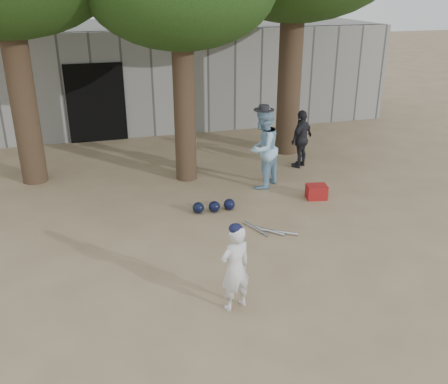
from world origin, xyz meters
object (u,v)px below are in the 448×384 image
object	(u,v)px
spectator_blue	(263,149)
spectator_dark	(301,139)
red_bag	(317,192)
boy_player	(235,268)

from	to	relation	value
spectator_blue	spectator_dark	world-z (taller)	spectator_blue
spectator_dark	red_bag	world-z (taller)	spectator_dark
red_bag	spectator_dark	bearing A→B (deg)	76.11
boy_player	red_bag	distance (m)	4.28
boy_player	spectator_dark	size ratio (longest dim) A/B	0.90
spectator_blue	spectator_dark	xyz separation A→B (m)	(1.37, 0.97, -0.18)
boy_player	spectator_blue	world-z (taller)	spectator_blue
red_bag	boy_player	bearing A→B (deg)	-131.11
spectator_dark	red_bag	bearing A→B (deg)	40.84
boy_player	spectator_dark	world-z (taller)	spectator_dark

